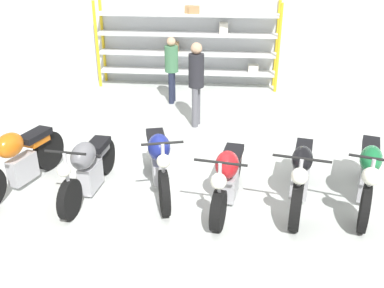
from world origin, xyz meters
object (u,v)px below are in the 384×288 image
at_px(motorcycle_blue, 159,160).
at_px(motorcycle_orange, 18,159).
at_px(motorcycle_grey, 88,166).
at_px(person_near_rack, 196,78).
at_px(motorcycle_black, 301,174).
at_px(person_browsing, 172,65).
at_px(motorcycle_green, 368,172).
at_px(shelving_rack, 189,43).
at_px(motorcycle_red, 228,176).

bearing_deg(motorcycle_blue, motorcycle_orange, -101.79).
distance_m(motorcycle_grey, person_near_rack, 3.30).
xyz_separation_m(motorcycle_orange, motorcycle_black, (4.31, 0.02, -0.04)).
bearing_deg(person_browsing, motorcycle_black, 123.88).
bearing_deg(motorcycle_blue, motorcycle_black, 70.47).
height_order(motorcycle_black, motorcycle_green, motorcycle_green).
height_order(shelving_rack, motorcycle_grey, shelving_rack).
bearing_deg(motorcycle_red, person_near_rack, -157.39).
xyz_separation_m(motorcycle_orange, motorcycle_red, (3.25, -0.11, -0.07)).
xyz_separation_m(shelving_rack, motorcycle_orange, (-2.06, -5.70, -0.66)).
xyz_separation_m(person_browsing, person_near_rack, (0.72, -1.43, 0.12)).
distance_m(motorcycle_orange, person_browsing, 4.67).
height_order(shelving_rack, motorcycle_black, shelving_rack).
distance_m(motorcycle_grey, motorcycle_red, 2.12).
distance_m(motorcycle_blue, motorcycle_red, 1.10).
relative_size(motorcycle_grey, motorcycle_green, 0.92).
bearing_deg(shelving_rack, person_browsing, -101.05).
distance_m(motorcycle_grey, motorcycle_black, 3.18).
bearing_deg(motorcycle_red, motorcycle_black, 105.53).
relative_size(shelving_rack, person_browsing, 3.03).
height_order(motorcycle_orange, person_near_rack, person_near_rack).
distance_m(motorcycle_red, person_browsing, 4.68).
bearing_deg(motorcycle_grey, motorcycle_blue, 106.99).
distance_m(motorcycle_grey, motorcycle_blue, 1.08).
bearing_deg(shelving_rack, motorcycle_red, -78.39).
xyz_separation_m(motorcycle_grey, motorcycle_black, (3.18, 0.08, 0.00)).
height_order(motorcycle_blue, motorcycle_red, motorcycle_blue).
bearing_deg(motorcycle_orange, shelving_rack, 176.23).
relative_size(motorcycle_grey, person_near_rack, 1.10).
bearing_deg(person_near_rack, motorcycle_blue, 94.51).
bearing_deg(person_browsing, motorcycle_orange, 70.77).
bearing_deg(motorcycle_red, motorcycle_green, 104.05).
height_order(motorcycle_grey, motorcycle_red, motorcycle_grey).
xyz_separation_m(motorcycle_black, motorcycle_green, (0.97, 0.06, 0.05)).
xyz_separation_m(motorcycle_green, person_browsing, (-3.50, 4.22, 0.42)).
distance_m(person_browsing, person_near_rack, 1.61).
bearing_deg(person_browsing, shelving_rack, -97.75).
relative_size(shelving_rack, person_near_rack, 2.73).
bearing_deg(person_near_rack, motorcycle_red, 115.27).
distance_m(motorcycle_grey, motorcycle_green, 4.15).
xyz_separation_m(motorcycle_grey, motorcycle_blue, (1.05, 0.22, 0.05)).
distance_m(motorcycle_red, person_near_rack, 3.13).
bearing_deg(motorcycle_orange, motorcycle_grey, 102.63).
bearing_deg(motorcycle_black, motorcycle_red, -72.13).
height_order(motorcycle_black, person_near_rack, person_near_rack).
distance_m(shelving_rack, person_near_rack, 2.87).
distance_m(motorcycle_red, motorcycle_green, 2.04).
height_order(shelving_rack, person_browsing, shelving_rack).
xyz_separation_m(motorcycle_blue, person_browsing, (-0.40, 4.15, 0.41)).
relative_size(shelving_rack, motorcycle_black, 2.32).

